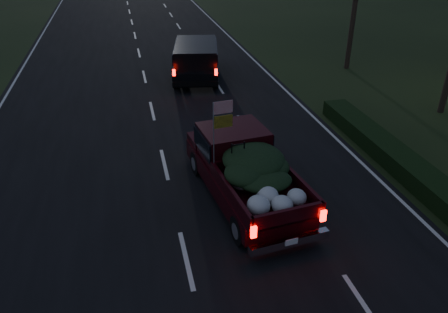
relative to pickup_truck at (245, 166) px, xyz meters
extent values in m
plane|color=black|center=(-2.17, -2.44, -1.08)|extent=(120.00, 120.00, 0.00)
cube|color=black|center=(-2.17, -2.44, -1.07)|extent=(14.00, 120.00, 0.02)
cube|color=black|center=(5.63, 0.56, -0.78)|extent=(1.00, 10.00, 0.60)
cylinder|color=black|center=(9.33, 11.56, 2.42)|extent=(0.28, 0.28, 7.00)
cube|color=black|center=(0.00, 0.02, -0.44)|extent=(2.73, 5.48, 0.58)
cube|color=black|center=(-0.12, 0.96, 0.35)|extent=(2.14, 1.91, 0.95)
cube|color=black|center=(-0.12, 0.96, 0.45)|extent=(2.23, 1.82, 0.58)
cube|color=black|center=(0.16, -1.34, -0.13)|extent=(2.29, 3.16, 0.06)
ellipsoid|color=black|center=(0.15, -0.81, 0.35)|extent=(1.90, 2.09, 0.63)
cylinder|color=gray|center=(-0.95, -0.09, 1.09)|extent=(0.03, 0.03, 2.11)
cube|color=red|center=(-0.66, -0.06, 1.96)|extent=(0.55, 0.09, 0.36)
cube|color=gold|center=(-0.66, -0.06, 1.54)|extent=(0.55, 0.09, 0.36)
cube|color=black|center=(0.60, 11.85, -0.38)|extent=(3.21, 5.69, 0.67)
cube|color=black|center=(0.55, 11.58, 0.38)|extent=(2.80, 4.24, 0.89)
cube|color=black|center=(0.55, 11.58, 0.47)|extent=(2.89, 4.15, 0.54)
camera|label=1|loc=(-3.15, -10.82, 6.41)|focal=35.00mm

